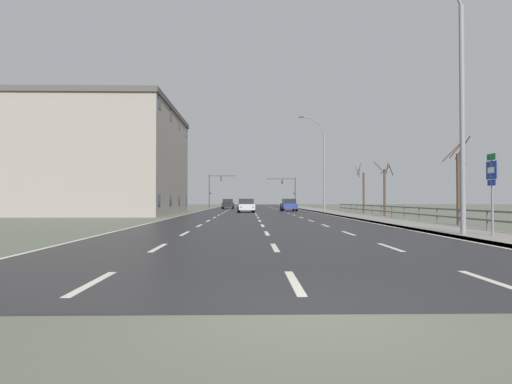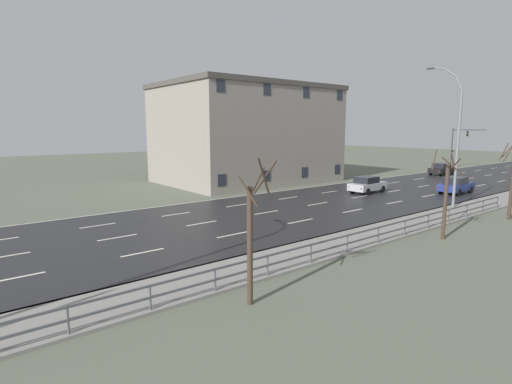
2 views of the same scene
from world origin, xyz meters
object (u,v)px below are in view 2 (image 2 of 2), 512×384
traffic_signal_left (458,142)px  car_near_right (367,184)px  car_far_right (442,169)px  car_near_left (456,185)px  street_lamp_midground (455,140)px  brick_building (247,134)px

traffic_signal_left → car_near_right: (6.02, -30.44, -3.19)m
traffic_signal_left → car_far_right: traffic_signal_left is taller
car_near_right → car_near_left: bearing=45.6°
street_lamp_midground → car_near_right: street_lamp_midground is taller
street_lamp_midground → traffic_signal_left: (-14.43, 31.52, -1.20)m
traffic_signal_left → brick_building: 35.03m
street_lamp_midground → brick_building: 22.64m
street_lamp_midground → car_near_left: size_ratio=2.57×
street_lamp_midground → car_near_left: 9.00m
car_far_right → car_near_right: (2.97, -20.00, 0.00)m
traffic_signal_left → car_near_right: size_ratio=1.45×
traffic_signal_left → brick_building: brick_building is taller
traffic_signal_left → car_near_left: 27.01m
car_near_right → brick_building: (-14.09, -3.62, 4.61)m
street_lamp_midground → car_near_right: (-8.41, 1.09, -4.39)m
street_lamp_midground → car_near_left: street_lamp_midground is taller
car_near_right → car_far_right: bearing=95.2°
car_far_right → brick_building: bearing=-115.0°
brick_building → car_far_right: bearing=64.8°
traffic_signal_left → car_far_right: bearing=-73.7°
car_far_right → traffic_signal_left: bearing=106.5°
traffic_signal_left → car_far_right: 11.33m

